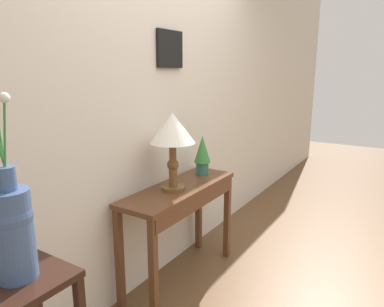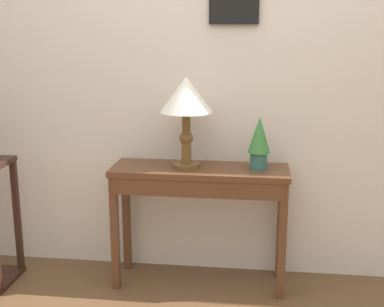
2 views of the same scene
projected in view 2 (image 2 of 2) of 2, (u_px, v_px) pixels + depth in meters
name	position (u px, v px, depth m)	size (l,w,h in m)	color
back_wall_with_art	(218.00, 55.00, 3.20)	(9.00, 0.13, 2.80)	beige
console_table	(199.00, 189.00, 3.12)	(1.06, 0.35, 0.75)	#56331E
table_lamp	(186.00, 100.00, 3.02)	(0.31, 0.31, 0.54)	brown
potted_plant_on_console	(259.00, 140.00, 3.04)	(0.13, 0.13, 0.31)	#2D665B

